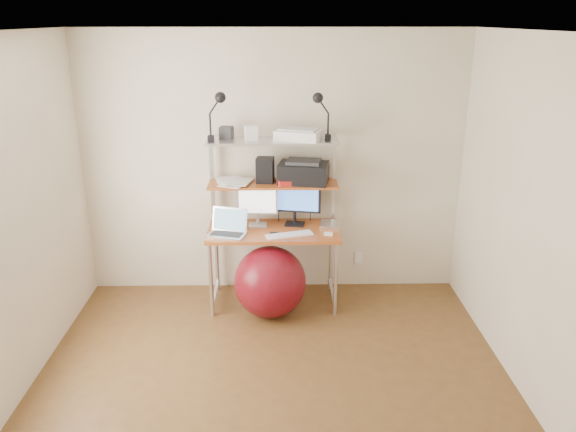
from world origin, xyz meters
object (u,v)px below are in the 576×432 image
(monitor_silver, at_px, (257,203))
(printer, at_px, (304,172))
(monitor_black, at_px, (295,199))
(exercise_ball, at_px, (270,282))
(laptop, at_px, (228,229))

(monitor_silver, distance_m, printer, 0.51)
(monitor_black, distance_m, printer, 0.28)
(monitor_silver, bearing_deg, monitor_black, 3.34)
(printer, relative_size, exercise_ball, 0.75)
(monitor_black, bearing_deg, laptop, -148.13)
(laptop, xyz_separation_m, printer, (0.68, 0.23, 0.46))
(monitor_black, relative_size, laptop, 1.26)
(laptop, relative_size, printer, 0.79)
(monitor_silver, bearing_deg, exercise_ball, -72.94)
(monitor_silver, relative_size, printer, 0.85)
(laptop, height_order, exercise_ball, laptop)
(monitor_silver, relative_size, laptop, 1.09)
(monitor_silver, distance_m, monitor_black, 0.35)
(monitor_black, relative_size, exercise_ball, 0.75)
(printer, bearing_deg, monitor_black, -176.99)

